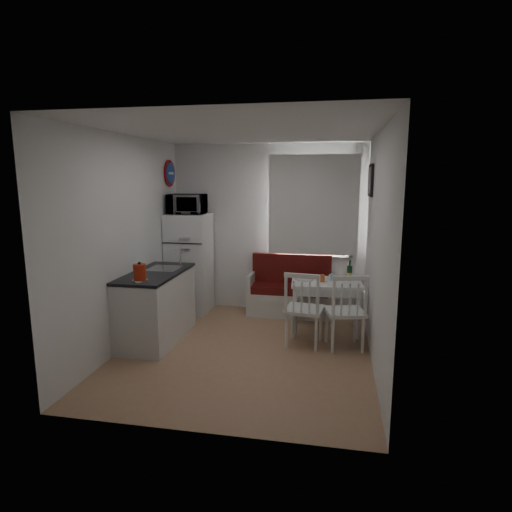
{
  "coord_description": "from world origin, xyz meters",
  "views": [
    {
      "loc": [
        1.05,
        -4.83,
        2.09
      ],
      "look_at": [
        0.04,
        0.5,
        1.09
      ],
      "focal_mm": 30.0,
      "sensor_mm": 36.0,
      "label": 1
    }
  ],
  "objects_px": {
    "kitchen_counter": "(157,306)",
    "kettle": "(140,272)",
    "chair_left": "(304,302)",
    "chair_right": "(346,304)",
    "wine_bottle": "(350,270)",
    "dining_table": "(326,287)",
    "bench": "(290,295)",
    "fridge": "(190,263)",
    "microwave": "(187,204)"
  },
  "relations": [
    {
      "from": "microwave",
      "to": "wine_bottle",
      "type": "height_order",
      "value": "microwave"
    },
    {
      "from": "kitchen_counter",
      "to": "chair_left",
      "type": "bearing_deg",
      "value": 1.86
    },
    {
      "from": "chair_left",
      "to": "wine_bottle",
      "type": "distance_m",
      "value": 0.98
    },
    {
      "from": "chair_left",
      "to": "wine_bottle",
      "type": "bearing_deg",
      "value": 60.85
    },
    {
      "from": "bench",
      "to": "kettle",
      "type": "xyz_separation_m",
      "value": [
        -1.54,
        -1.89,
        0.71
      ]
    },
    {
      "from": "chair_left",
      "to": "kettle",
      "type": "xyz_separation_m",
      "value": [
        -1.84,
        -0.6,
        0.42
      ]
    },
    {
      "from": "fridge",
      "to": "microwave",
      "type": "height_order",
      "value": "microwave"
    },
    {
      "from": "bench",
      "to": "dining_table",
      "type": "xyz_separation_m",
      "value": [
        0.55,
        -0.62,
        0.32
      ]
    },
    {
      "from": "kitchen_counter",
      "to": "microwave",
      "type": "distance_m",
      "value": 1.72
    },
    {
      "from": "chair_left",
      "to": "fridge",
      "type": "relative_size",
      "value": 0.33
    },
    {
      "from": "bench",
      "to": "fridge",
      "type": "bearing_deg",
      "value": -176.0
    },
    {
      "from": "kitchen_counter",
      "to": "microwave",
      "type": "height_order",
      "value": "microwave"
    },
    {
      "from": "microwave",
      "to": "wine_bottle",
      "type": "bearing_deg",
      "value": -8.52
    },
    {
      "from": "chair_left",
      "to": "microwave",
      "type": "distance_m",
      "value": 2.45
    },
    {
      "from": "kitchen_counter",
      "to": "dining_table",
      "type": "bearing_deg",
      "value": 18.84
    },
    {
      "from": "dining_table",
      "to": "wine_bottle",
      "type": "distance_m",
      "value": 0.39
    },
    {
      "from": "chair_right",
      "to": "microwave",
      "type": "relative_size",
      "value": 0.99
    },
    {
      "from": "kettle",
      "to": "bench",
      "type": "bearing_deg",
      "value": 50.82
    },
    {
      "from": "bench",
      "to": "microwave",
      "type": "relative_size",
      "value": 2.37
    },
    {
      "from": "bench",
      "to": "wine_bottle",
      "type": "distance_m",
      "value": 1.14
    },
    {
      "from": "kettle",
      "to": "chair_left",
      "type": "bearing_deg",
      "value": 17.96
    },
    {
      "from": "dining_table",
      "to": "fridge",
      "type": "distance_m",
      "value": 2.19
    },
    {
      "from": "dining_table",
      "to": "microwave",
      "type": "relative_size",
      "value": 1.82
    },
    {
      "from": "bench",
      "to": "dining_table",
      "type": "distance_m",
      "value": 0.89
    },
    {
      "from": "microwave",
      "to": "chair_right",
      "type": "bearing_deg",
      "value": -25.52
    },
    {
      "from": "dining_table",
      "to": "chair_right",
      "type": "distance_m",
      "value": 0.71
    },
    {
      "from": "kitchen_counter",
      "to": "kettle",
      "type": "relative_size",
      "value": 5.75
    },
    {
      "from": "kettle",
      "to": "wine_bottle",
      "type": "relative_size",
      "value": 0.81
    },
    {
      "from": "fridge",
      "to": "wine_bottle",
      "type": "distance_m",
      "value": 2.47
    },
    {
      "from": "kitchen_counter",
      "to": "wine_bottle",
      "type": "relative_size",
      "value": 4.64
    },
    {
      "from": "kettle",
      "to": "dining_table",
      "type": "bearing_deg",
      "value": 31.19
    },
    {
      "from": "dining_table",
      "to": "fridge",
      "type": "height_order",
      "value": "fridge"
    },
    {
      "from": "dining_table",
      "to": "microwave",
      "type": "bearing_deg",
      "value": 163.18
    },
    {
      "from": "chair_left",
      "to": "microwave",
      "type": "xyz_separation_m",
      "value": [
        -1.87,
        1.13,
        1.1
      ]
    },
    {
      "from": "dining_table",
      "to": "fridge",
      "type": "bearing_deg",
      "value": 161.9
    },
    {
      "from": "kitchen_counter",
      "to": "chair_right",
      "type": "bearing_deg",
      "value": 1.48
    },
    {
      "from": "dining_table",
      "to": "kettle",
      "type": "bearing_deg",
      "value": -153.3
    },
    {
      "from": "fridge",
      "to": "chair_right",
      "type": "bearing_deg",
      "value": -26.5
    },
    {
      "from": "kitchen_counter",
      "to": "fridge",
      "type": "relative_size",
      "value": 0.86
    },
    {
      "from": "chair_left",
      "to": "kettle",
      "type": "height_order",
      "value": "kettle"
    },
    {
      "from": "chair_right",
      "to": "kitchen_counter",
      "type": "bearing_deg",
      "value": 168.45
    },
    {
      "from": "chair_right",
      "to": "fridge",
      "type": "relative_size",
      "value": 0.35
    },
    {
      "from": "chair_right",
      "to": "microwave",
      "type": "xyz_separation_m",
      "value": [
        -2.37,
        1.13,
        1.1
      ]
    },
    {
      "from": "kitchen_counter",
      "to": "bench",
      "type": "bearing_deg",
      "value": 40.43
    },
    {
      "from": "chair_right",
      "to": "bench",
      "type": "bearing_deg",
      "value": 108.79
    },
    {
      "from": "dining_table",
      "to": "chair_left",
      "type": "xyz_separation_m",
      "value": [
        -0.25,
        -0.67,
        -0.03
      ]
    },
    {
      "from": "dining_table",
      "to": "wine_bottle",
      "type": "bearing_deg",
      "value": 13.48
    },
    {
      "from": "dining_table",
      "to": "kettle",
      "type": "relative_size",
      "value": 4.28
    },
    {
      "from": "dining_table",
      "to": "kettle",
      "type": "xyz_separation_m",
      "value": [
        -2.09,
        -1.27,
        0.39
      ]
    },
    {
      "from": "fridge",
      "to": "kettle",
      "type": "distance_m",
      "value": 1.8
    }
  ]
}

